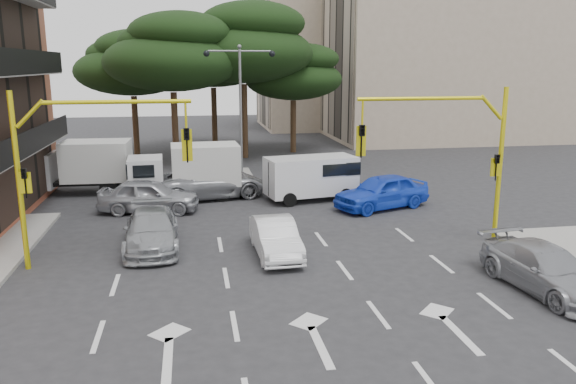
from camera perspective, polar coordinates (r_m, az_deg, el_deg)
The scene contains 21 objects.
ground at distance 18.85m, azimuth -0.17°, elevation -8.32°, with size 120.00×120.00×0.00m, color #28282B.
median_strip at distance 34.13m, azimuth -4.71°, elevation 1.44°, with size 1.40×6.00×0.15m, color gray.
apartment_beige_near at distance 54.45m, azimuth 15.57°, elevation 15.09°, with size 20.20×12.15×18.70m.
apartment_beige_far at distance 63.38m, azimuth 4.82°, elevation 14.22°, with size 16.20×12.15×16.70m.
pine_left_near at distance 39.30m, azimuth -11.64°, elevation 13.77°, with size 9.15×9.15×10.23m.
pine_center at distance 41.51m, azimuth -4.46°, elevation 14.88°, with size 9.98×9.98×11.16m.
pine_left_far at distance 43.47m, azimuth -15.51°, elevation 12.55°, with size 8.32×8.32×9.30m.
pine_right at distance 44.02m, azimuth 0.63°, elevation 12.09°, with size 7.49×7.49×8.37m.
pine_back at distance 46.34m, azimuth -7.60°, elevation 13.74°, with size 9.15×9.15×10.23m.
signal_mast_right at distance 21.84m, azimuth 16.84°, elevation 4.61°, with size 5.79×0.37×6.00m.
signal_mast_left at distance 19.92m, azimuth -20.93°, elevation 3.56°, with size 5.79×0.37×6.00m.
street_lamp_center at distance 33.49m, azimuth -4.88°, elevation 10.45°, with size 4.16×0.36×7.77m.
car_white_hatch at distance 20.43m, azimuth -1.29°, elevation -4.64°, with size 1.41×4.05×1.34m, color silver.
car_blue_compact at distance 27.36m, azimuth 9.50°, elevation 0.04°, with size 1.95×4.84×1.65m, color blue.
car_silver_wagon at distance 21.84m, azimuth -13.70°, elevation -3.75°, with size 1.98×4.86×1.41m, color #9A9DA2.
car_silver_cross_a at distance 29.46m, azimuth -7.80°, elevation 1.00°, with size 2.70×5.85×1.63m, color gray.
car_silver_cross_b at distance 27.09m, azimuth -13.94°, elevation -0.37°, with size 1.86×4.63×1.58m, color #A8AAB0.
car_silver_parked at distance 19.05m, azimuth 24.69°, elevation -7.11°, with size 1.94×4.76×1.38m, color #97989E.
van_white at distance 28.63m, azimuth 2.34°, elevation 1.42°, with size 2.05×4.54×2.27m, color white, non-canonical shape.
box_truck_a at distance 32.04m, azimuth -20.61°, elevation 2.33°, with size 2.41×5.74×2.83m, color silver, non-canonical shape.
box_truck_b at distance 29.34m, azimuth -10.36°, elevation 2.02°, with size 2.39×5.69×2.80m, color silver, non-canonical shape.
Camera 1 is at (-2.96, -17.33, 6.82)m, focal length 35.00 mm.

